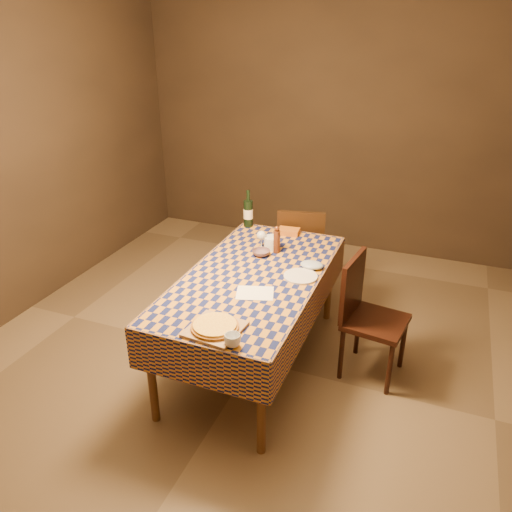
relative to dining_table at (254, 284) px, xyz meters
name	(u,v)px	position (x,y,z in m)	size (l,w,h in m)	color
room	(253,199)	(0.00, 0.00, 0.66)	(5.00, 5.10, 2.70)	brown
dining_table	(254,284)	(0.00, 0.00, 0.00)	(0.94, 1.84, 0.77)	brown
cutting_board	(215,329)	(0.05, -0.75, 0.09)	(0.31, 0.31, 0.02)	#976F47
pizza	(215,326)	(0.05, -0.75, 0.11)	(0.34, 0.34, 0.03)	#935618
pepper_mill	(277,240)	(0.03, 0.43, 0.18)	(0.06, 0.06, 0.22)	#482210
bowl	(261,253)	(-0.07, 0.33, 0.10)	(0.14, 0.14, 0.04)	#604650
wine_glass	(261,236)	(-0.11, 0.45, 0.18)	(0.08, 0.08, 0.15)	silver
wine_bottle	(248,213)	(-0.39, 0.86, 0.20)	(0.11, 0.11, 0.34)	black
deli_tub	(272,243)	(-0.03, 0.48, 0.13)	(0.13, 0.13, 0.10)	silver
takeout_container	(289,231)	(0.00, 0.82, 0.10)	(0.18, 0.12, 0.04)	#B35D17
white_plate	(301,276)	(0.33, 0.09, 0.08)	(0.24, 0.24, 0.01)	silver
tumbler	(233,340)	(0.21, -0.85, 0.11)	(0.10, 0.10, 0.08)	white
flour_patch	(255,293)	(0.11, -0.24, 0.08)	(0.25, 0.19, 0.00)	white
flour_bag	(312,265)	(0.36, 0.26, 0.10)	(0.17, 0.13, 0.05)	#9FB3CC
chair_far	(300,249)	(0.04, 1.08, -0.17)	(0.51, 0.52, 0.93)	black
chair_right	(366,311)	(0.80, 0.22, -0.17)	(0.48, 0.48, 0.93)	black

